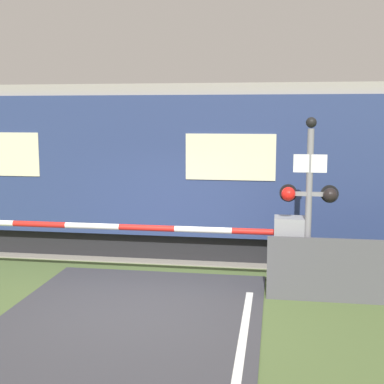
# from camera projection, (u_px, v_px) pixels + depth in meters

# --- Properties ---
(ground_plane) EXTENTS (80.00, 80.00, 0.00)m
(ground_plane) POSITION_uv_depth(u_px,v_px,m) (138.00, 308.00, 8.76)
(ground_plane) COLOR #4C6033
(track_bed) EXTENTS (36.00, 3.20, 0.13)m
(track_bed) POSITION_uv_depth(u_px,v_px,m) (182.00, 246.00, 12.81)
(track_bed) COLOR gray
(track_bed) RESTS_ON ground_plane
(train) EXTENTS (18.28, 3.01, 3.78)m
(train) POSITION_uv_depth(u_px,v_px,m) (236.00, 167.00, 12.33)
(train) COLOR black
(train) RESTS_ON ground_plane
(crossing_barrier) EXTENTS (6.70, 0.44, 1.35)m
(crossing_barrier) POSITION_uv_depth(u_px,v_px,m) (259.00, 249.00, 9.58)
(crossing_barrier) COLOR gray
(crossing_barrier) RESTS_ON ground_plane
(signal_post) EXTENTS (0.99, 0.26, 3.10)m
(signal_post) POSITION_uv_depth(u_px,v_px,m) (309.00, 196.00, 9.08)
(signal_post) COLOR gray
(signal_post) RESTS_ON ground_plane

